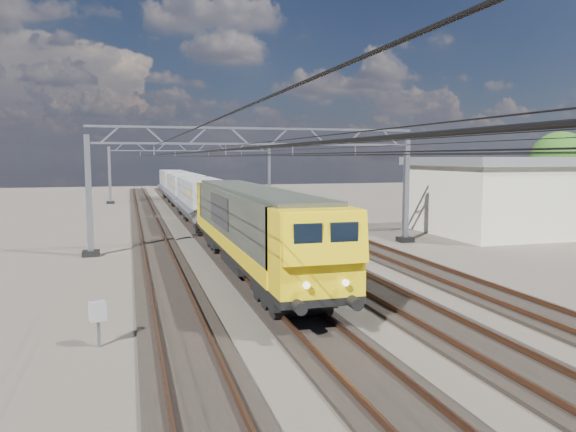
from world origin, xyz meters
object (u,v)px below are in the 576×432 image
object	(u,v)px
trackside_cabinet	(98,313)
industrial_shed	(548,194)
locomotive	(252,224)
hopper_wagon_third	(174,183)
catenary_gantry_far	(192,170)
tree_far	(564,162)
catenary_gantry_mid	(260,183)
hopper_wagon_mid	(185,189)
hopper_wagon_lead	(203,199)

from	to	relation	value
trackside_cabinet	industrial_shed	distance (m)	35.17
locomotive	hopper_wagon_third	distance (m)	46.10
catenary_gantry_far	tree_far	bearing A→B (deg)	-40.85
catenary_gantry_mid	trackside_cabinet	bearing A→B (deg)	-118.03
locomotive	tree_far	bearing A→B (deg)	27.34
tree_far	hopper_wagon_mid	bearing A→B (deg)	154.83
hopper_wagon_third	tree_far	distance (m)	43.76
catenary_gantry_far	hopper_wagon_mid	size ratio (longest dim) A/B	1.53
catenary_gantry_mid	hopper_wagon_third	size ratio (longest dim) A/B	1.53
hopper_wagon_third	locomotive	bearing A→B (deg)	-90.00
hopper_wagon_lead	industrial_shed	distance (m)	25.56
catenary_gantry_mid	hopper_wagon_mid	bearing A→B (deg)	94.58
hopper_wagon_third	industrial_shed	distance (m)	44.25
catenary_gantry_far	hopper_wagon_mid	world-z (taller)	catenary_gantry_far
catenary_gantry_mid	catenary_gantry_far	xyz separation A→B (m)	(0.00, 36.00, 0.00)
hopper_wagon_third	trackside_cabinet	world-z (taller)	hopper_wagon_third
catenary_gantry_mid	hopper_wagon_lead	world-z (taller)	catenary_gantry_mid
hopper_wagon_mid	catenary_gantry_far	bearing A→B (deg)	79.72
catenary_gantry_far	locomotive	world-z (taller)	catenary_gantry_far
trackside_cabinet	tree_far	xyz separation A→B (m)	(38.67, 25.47, 3.91)
catenary_gantry_mid	tree_far	size ratio (longest dim) A/B	2.58
catenary_gantry_mid	hopper_wagon_mid	xyz separation A→B (m)	(-2.00, 24.97, -1.67)
catenary_gantry_far	industrial_shed	bearing A→B (deg)	-57.09
hopper_wagon_mid	hopper_wagon_lead	bearing A→B (deg)	-90.00
catenary_gantry_mid	tree_far	bearing A→B (deg)	17.89
catenary_gantry_mid	hopper_wagon_lead	bearing A→B (deg)	100.52
catenary_gantry_far	industrial_shed	distance (m)	40.51
trackside_cabinet	tree_far	size ratio (longest dim) A/B	0.17
catenary_gantry_mid	industrial_shed	size ratio (longest dim) A/B	1.07
hopper_wagon_third	tree_far	size ratio (longest dim) A/B	1.69
locomotive	hopper_wagon_third	bearing A→B (deg)	90.00
tree_far	locomotive	bearing A→B (deg)	-152.66
trackside_cabinet	industrial_shed	bearing A→B (deg)	12.34
catenary_gantry_far	locomotive	xyz separation A→B (m)	(-2.00, -42.92, -1.58)
industrial_shed	hopper_wagon_third	bearing A→B (deg)	122.85
tree_far	hopper_wagon_third	bearing A→B (deg)	137.72
hopper_wagon_mid	hopper_wagon_third	distance (m)	14.20
catenary_gantry_far	catenary_gantry_mid	bearing A→B (deg)	-90.00
catenary_gantry_far	hopper_wagon_mid	distance (m)	11.33
trackside_cabinet	industrial_shed	size ratio (longest dim) A/B	0.07
tree_far	industrial_shed	bearing A→B (deg)	-136.88
hopper_wagon_third	industrial_shed	xyz separation A→B (m)	(24.00, -37.17, 0.49)
hopper_wagon_lead	hopper_wagon_mid	world-z (taller)	same
hopper_wagon_lead	hopper_wagon_mid	size ratio (longest dim) A/B	1.00
hopper_wagon_mid	industrial_shed	xyz separation A→B (m)	(24.00, -22.97, 0.49)
catenary_gantry_far	tree_far	size ratio (longest dim) A/B	2.58
industrial_shed	hopper_wagon_lead	bearing A→B (deg)	159.92
hopper_wagon_third	hopper_wagon_mid	bearing A→B (deg)	-90.00
catenary_gantry_far	hopper_wagon_third	distance (m)	4.11
locomotive	catenary_gantry_far	bearing A→B (deg)	87.33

